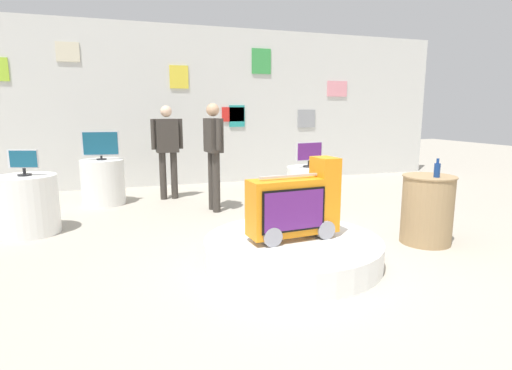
# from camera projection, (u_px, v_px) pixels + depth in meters

# --- Properties ---
(ground_plane) EXTENTS (30.00, 30.00, 0.00)m
(ground_plane) POSITION_uv_depth(u_px,v_px,m) (310.00, 265.00, 4.20)
(ground_plane) COLOR #A8A091
(back_wall_display) EXTENTS (11.30, 0.13, 3.31)m
(back_wall_display) POSITION_uv_depth(u_px,v_px,m) (206.00, 107.00, 8.69)
(back_wall_display) COLOR silver
(back_wall_display) RESTS_ON ground
(main_display_pedestal) EXTENTS (1.86, 1.86, 0.26)m
(main_display_pedestal) POSITION_uv_depth(u_px,v_px,m) (292.00, 250.00, 4.27)
(main_display_pedestal) COLOR white
(main_display_pedestal) RESTS_ON ground
(novelty_firetruck_tv) EXTENTS (0.98, 0.42, 0.84)m
(novelty_firetruck_tv) POSITION_uv_depth(u_px,v_px,m) (295.00, 207.00, 4.19)
(novelty_firetruck_tv) COLOR gray
(novelty_firetruck_tv) RESTS_ON main_display_pedestal
(display_pedestal_left_rear) EXTENTS (0.71, 0.71, 0.76)m
(display_pedestal_left_rear) POSITION_uv_depth(u_px,v_px,m) (103.00, 182.00, 6.87)
(display_pedestal_left_rear) COLOR white
(display_pedestal_left_rear) RESTS_ON ground
(tv_on_left_rear) EXTENTS (0.60, 0.16, 0.48)m
(tv_on_left_rear) POSITION_uv_depth(u_px,v_px,m) (100.00, 144.00, 6.75)
(tv_on_left_rear) COLOR black
(tv_on_left_rear) RESTS_ON display_pedestal_left_rear
(display_pedestal_center_rear) EXTENTS (0.74, 0.74, 0.76)m
(display_pedestal_center_rear) POSITION_uv_depth(u_px,v_px,m) (28.00, 205.00, 5.22)
(display_pedestal_center_rear) COLOR white
(display_pedestal_center_rear) RESTS_ON ground
(tv_on_center_rear) EXTENTS (0.37, 0.17, 0.33)m
(tv_on_center_rear) POSITION_uv_depth(u_px,v_px,m) (23.00, 161.00, 5.11)
(tv_on_center_rear) COLOR black
(tv_on_center_rear) RESTS_ON display_pedestal_center_rear
(display_pedestal_right_rear) EXTENTS (0.65, 0.65, 0.76)m
(display_pedestal_right_rear) POSITION_uv_depth(u_px,v_px,m) (308.00, 193.00, 6.00)
(display_pedestal_right_rear) COLOR white
(display_pedestal_right_rear) RESTS_ON ground
(tv_on_right_rear) EXTENTS (0.45, 0.17, 0.37)m
(tv_on_right_rear) POSITION_uv_depth(u_px,v_px,m) (309.00, 153.00, 5.89)
(tv_on_right_rear) COLOR black
(tv_on_right_rear) RESTS_ON display_pedestal_right_rear
(side_table_round) EXTENTS (0.61, 0.61, 0.82)m
(side_table_round) POSITION_uv_depth(u_px,v_px,m) (427.00, 209.00, 4.84)
(side_table_round) COLOR #9E7F56
(side_table_round) RESTS_ON ground
(bottle_on_side_table) EXTENTS (0.07, 0.07, 0.22)m
(bottle_on_side_table) POSITION_uv_depth(u_px,v_px,m) (437.00, 170.00, 4.64)
(bottle_on_side_table) COLOR navy
(bottle_on_side_table) RESTS_ON side_table_round
(shopper_browsing_near_truck) EXTENTS (0.24, 0.56, 1.69)m
(shopper_browsing_near_truck) POSITION_uv_depth(u_px,v_px,m) (213.00, 148.00, 6.31)
(shopper_browsing_near_truck) COLOR #38332D
(shopper_browsing_near_truck) RESTS_ON ground
(shopper_browsing_rear) EXTENTS (0.56, 0.22, 1.67)m
(shopper_browsing_rear) POSITION_uv_depth(u_px,v_px,m) (167.00, 145.00, 7.19)
(shopper_browsing_rear) COLOR #38332D
(shopper_browsing_rear) RESTS_ON ground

